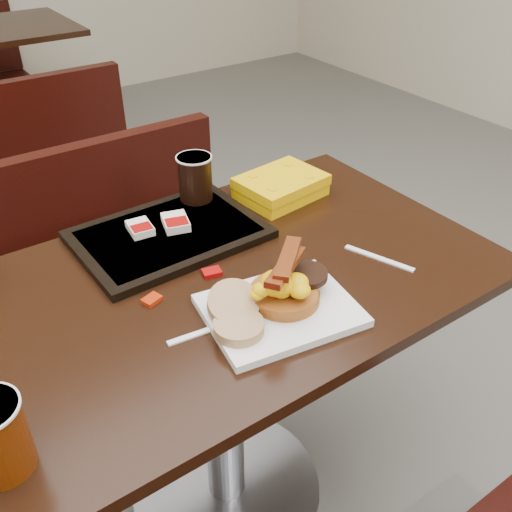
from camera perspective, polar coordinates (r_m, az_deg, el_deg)
floor at (r=1.75m, az=-2.89°, el=-22.40°), size 6.00×7.00×0.01m
table_near at (r=1.45m, az=-3.33°, el=-14.30°), size 1.20×0.70×0.75m
bench_near_n at (r=1.95m, az=-14.28°, el=-1.35°), size 1.00×0.46×0.72m
bench_far_s at (r=2.99m, az=-23.33°, el=9.89°), size 1.00×0.46×0.72m
platter at (r=1.11m, az=2.41°, el=-5.44°), size 0.31×0.26×0.02m
pancake_stack at (r=1.11m, az=2.86°, el=-3.77°), size 0.17×0.17×0.03m
sausage_patty at (r=1.13m, az=5.08°, el=-1.85°), size 0.09×0.09×0.01m
scrambled_eggs at (r=1.06m, az=1.95°, el=-2.95°), size 0.10×0.09×0.05m
bacon_strips at (r=1.06m, az=3.00°, el=-0.89°), size 0.18×0.15×0.01m
muffin_bottom at (r=1.04m, az=-1.74°, el=-7.08°), size 0.11×0.11×0.02m
muffin_top at (r=1.07m, az=-2.27°, el=-4.76°), size 0.12×0.12×0.06m
fork at (r=1.07m, az=-6.41°, el=-7.90°), size 0.13×0.04×0.00m
knife at (r=1.29m, az=12.18°, el=-0.21°), size 0.07×0.16×0.00m
condiment_syrup at (r=1.16m, az=-10.36°, el=-4.30°), size 0.04×0.04×0.01m
condiment_ketchup at (r=1.21m, az=-4.44°, el=-1.62°), size 0.04×0.04×0.01m
tray at (r=1.34m, az=-8.67°, el=2.15°), size 0.42×0.30×0.02m
hashbrown_sleeve_left at (r=1.34m, az=-11.49°, el=2.75°), size 0.06×0.07×0.02m
hashbrown_sleeve_right at (r=1.34m, az=-8.03°, el=3.36°), size 0.08×0.09×0.02m
coffee_cup_far at (r=1.43m, az=-6.09°, el=7.75°), size 0.10×0.10×0.11m
clamshell at (r=1.49m, az=2.50°, el=6.94°), size 0.23×0.18×0.06m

